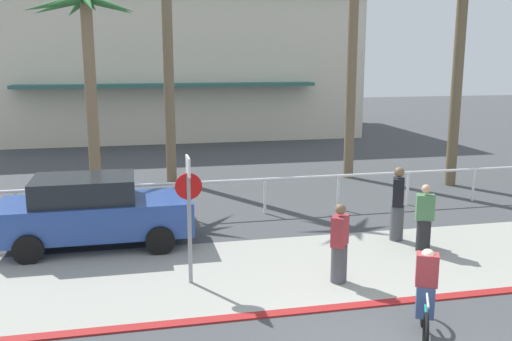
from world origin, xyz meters
TOP-DOWN VIEW (x-y plane):
  - ground_plane at (0.00, 10.00)m, footprint 80.00×80.00m
  - sidewalk_strip at (0.00, 4.20)m, footprint 44.00×4.00m
  - curb_paint at (0.00, 2.20)m, footprint 44.00×0.24m
  - building_backdrop at (-1.78, 27.72)m, footprint 21.44×12.85m
  - rail_fence at (-0.00, 8.50)m, footprint 22.21×0.08m
  - stop_sign_bike_lane at (-2.60, 3.89)m, footprint 0.52×0.56m
  - palm_tree_2 at (-4.85, 11.62)m, footprint 3.35×3.07m
  - palm_tree_5 at (7.13, 10.65)m, footprint 3.27×3.18m
  - car_blue_1 at (-4.57, 6.61)m, footprint 4.40×2.02m
  - cyclist_teal_0 at (0.83, 0.91)m, footprint 0.87×1.65m
  - pedestrian_0 at (2.58, 5.46)m, footprint 0.43×0.47m
  - pedestrian_1 at (0.28, 3.30)m, footprint 0.45×0.48m
  - pedestrian_2 at (2.82, 4.60)m, footprint 0.47×0.42m

SIDE VIEW (x-z plane):
  - ground_plane at x=0.00m, z-range 0.00..0.00m
  - sidewalk_strip at x=0.00m, z-range 0.00..0.02m
  - curb_paint at x=0.00m, z-range 0.00..0.03m
  - cyclist_teal_0 at x=0.83m, z-range -0.06..1.44m
  - pedestrian_2 at x=2.82m, z-range -0.07..1.52m
  - pedestrian_1 at x=0.28m, z-range -0.07..1.56m
  - rail_fence at x=0.00m, z-range 0.31..1.35m
  - pedestrian_0 at x=2.58m, z-range -0.06..1.77m
  - car_blue_1 at x=-4.57m, z-range 0.03..1.72m
  - stop_sign_bike_lane at x=-2.60m, z-range 0.40..2.96m
  - building_backdrop at x=-1.78m, z-range 0.02..8.09m
  - palm_tree_2 at x=-4.85m, z-range 1.80..8.11m
  - palm_tree_5 at x=7.13m, z-range 2.02..9.34m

